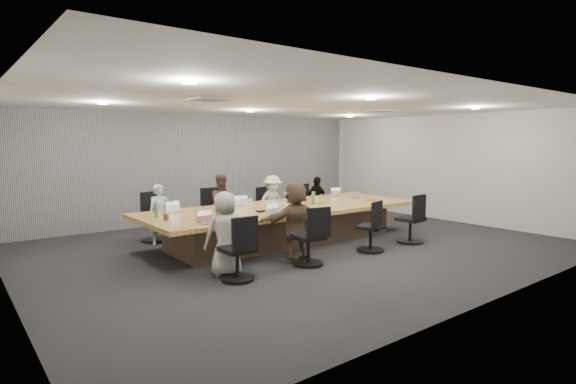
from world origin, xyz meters
TOP-DOWN VIEW (x-y plane):
  - floor at (0.00, 0.00)m, footprint 10.00×8.00m
  - ceiling at (0.00, 0.00)m, footprint 10.00×8.00m
  - wall_back at (0.00, 4.00)m, footprint 10.00×0.00m
  - wall_front at (0.00, -4.00)m, footprint 10.00×0.00m
  - wall_left at (-5.00, 0.00)m, footprint 0.00×8.00m
  - wall_right at (5.00, 0.00)m, footprint 0.00×8.00m
  - curtain at (0.00, 3.92)m, footprint 9.80×0.04m
  - conference_table at (0.00, 0.50)m, footprint 6.00×2.20m
  - chair_0 at (-2.17, 2.20)m, footprint 0.66×0.66m
  - chair_1 at (-0.70, 2.20)m, footprint 0.62×0.62m
  - chair_2 at (0.66, 2.20)m, footprint 0.62×0.62m
  - chair_3 at (2.07, 2.20)m, footprint 0.58×0.58m
  - chair_4 at (-2.20, -1.20)m, footprint 0.54×0.54m
  - chair_5 at (-0.81, -1.20)m, footprint 0.63×0.63m
  - chair_6 at (0.74, -1.20)m, footprint 0.67×0.67m
  - chair_7 at (1.95, -1.20)m, footprint 0.62×0.62m
  - person_0 at (-2.17, 1.85)m, footprint 0.49×0.37m
  - laptop_0 at (-2.17, 1.30)m, footprint 0.33×0.25m
  - person_1 at (-0.70, 1.85)m, footprint 0.72×0.59m
  - laptop_1 at (-0.70, 1.30)m, footprint 0.35×0.26m
  - person_2 at (0.66, 1.85)m, footprint 0.85×0.51m
  - laptop_2 at (0.66, 1.30)m, footprint 0.33×0.26m
  - person_3 at (2.07, 1.85)m, footprint 0.70×0.30m
  - laptop_3 at (2.07, 1.30)m, footprint 0.32×0.24m
  - person_4 at (-2.20, -0.85)m, footprint 0.71×0.54m
  - laptop_4 at (-2.20, -0.30)m, footprint 0.30×0.21m
  - person_5 at (-0.81, -0.85)m, footprint 1.31×0.46m
  - laptop_5 at (-0.81, -0.30)m, footprint 0.34×0.26m
  - bottle_green_left at (-2.65, 0.81)m, footprint 0.09×0.09m
  - bottle_green_right at (0.74, 0.45)m, footprint 0.10×0.10m
  - bottle_clear at (-0.88, 0.46)m, footprint 0.08×0.08m
  - cup_white_far at (-0.80, 0.72)m, footprint 0.10×0.10m
  - cup_white_near at (1.05, 0.69)m, footprint 0.09×0.09m
  - mug_brown at (-2.63, 0.42)m, footprint 0.10×0.10m
  - mic_left at (-0.83, 0.18)m, footprint 0.18×0.14m
  - mic_right at (0.14, 0.45)m, footprint 0.16×0.12m
  - stapler at (-0.12, -0.10)m, footprint 0.18×0.10m
  - canvas_bag at (2.16, 0.63)m, footprint 0.28×0.18m
  - snack_packet at (2.09, 0.02)m, footprint 0.17×0.12m

SIDE VIEW (x-z plane):
  - floor at x=0.00m, z-range 0.00..0.00m
  - chair_3 at x=2.07m, z-range 0.00..0.72m
  - chair_2 at x=0.66m, z-range 0.00..0.73m
  - chair_6 at x=0.74m, z-range 0.00..0.78m
  - chair_4 at x=-2.20m, z-range 0.00..0.79m
  - conference_table at x=0.00m, z-range 0.03..0.77m
  - chair_5 at x=-0.81m, z-range 0.00..0.80m
  - chair_7 at x=1.95m, z-range 0.00..0.83m
  - chair_1 at x=-0.70m, z-range 0.00..0.85m
  - chair_0 at x=-2.17m, z-range 0.00..0.85m
  - person_3 at x=2.07m, z-range 0.00..1.18m
  - person_0 at x=-2.17m, z-range 0.00..1.23m
  - person_2 at x=0.66m, z-range 0.00..1.28m
  - person_4 at x=-2.20m, z-range 0.00..1.32m
  - person_1 at x=-0.70m, z-range 0.00..1.37m
  - person_5 at x=-0.81m, z-range 0.00..1.40m
  - laptop_0 at x=-2.17m, z-range 0.74..0.76m
  - laptop_1 at x=-0.70m, z-range 0.74..0.76m
  - laptop_2 at x=0.66m, z-range 0.74..0.76m
  - laptop_3 at x=2.07m, z-range 0.74..0.76m
  - laptop_4 at x=-2.20m, z-range 0.74..0.76m
  - laptop_5 at x=-0.81m, z-range 0.74..0.76m
  - mic_right at x=0.14m, z-range 0.74..0.77m
  - mic_left at x=-0.83m, z-range 0.74..0.77m
  - snack_packet at x=2.09m, z-range 0.74..0.78m
  - stapler at x=-0.12m, z-range 0.74..0.81m
  - cup_white_near at x=1.05m, z-range 0.74..0.84m
  - cup_white_far at x=-0.80m, z-range 0.74..0.84m
  - mug_brown at x=-2.63m, z-range 0.74..0.85m
  - canvas_bag at x=2.16m, z-range 0.74..0.88m
  - bottle_clear at x=-0.88m, z-range 0.74..0.98m
  - bottle_green_left at x=-2.65m, z-range 0.74..1.01m
  - bottle_green_right at x=0.74m, z-range 0.74..1.01m
  - wall_back at x=0.00m, z-range 0.00..2.80m
  - wall_front at x=0.00m, z-range 0.00..2.80m
  - wall_left at x=-5.00m, z-range 0.00..2.80m
  - wall_right at x=5.00m, z-range 0.00..2.80m
  - curtain at x=0.00m, z-range 0.00..2.80m
  - ceiling at x=0.00m, z-range 2.80..2.80m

